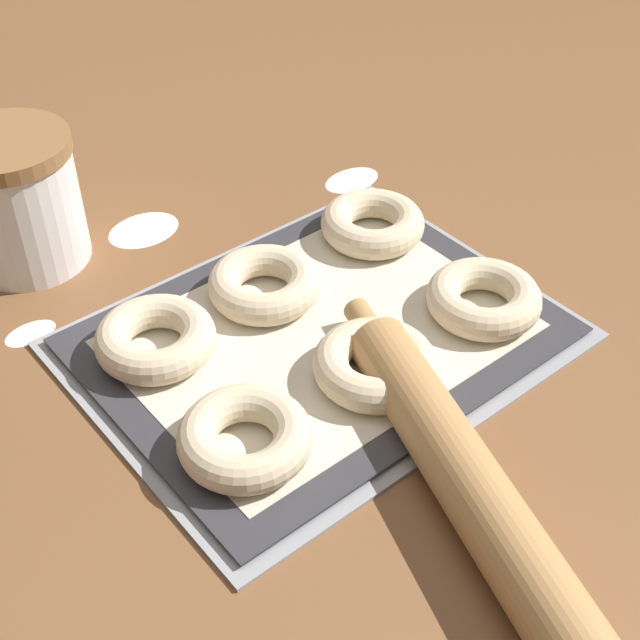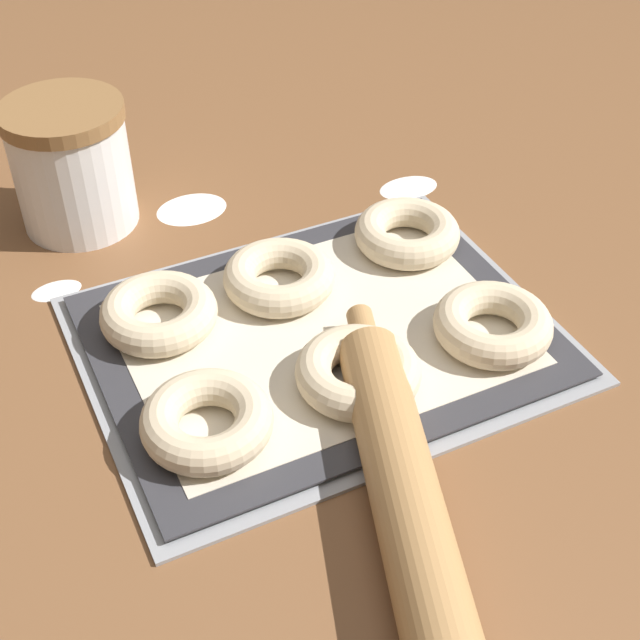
{
  "view_description": "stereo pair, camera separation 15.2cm",
  "coord_description": "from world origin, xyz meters",
  "px_view_note": "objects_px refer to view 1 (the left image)",
  "views": [
    {
      "loc": [
        -0.4,
        -0.51,
        0.58
      ],
      "look_at": [
        0.01,
        -0.01,
        0.03
      ],
      "focal_mm": 50.0,
      "sensor_mm": 36.0,
      "label": 1
    },
    {
      "loc": [
        -0.27,
        -0.59,
        0.58
      ],
      "look_at": [
        0.01,
        -0.01,
        0.03
      ],
      "focal_mm": 50.0,
      "sensor_mm": 36.0,
      "label": 2
    }
  ],
  "objects_px": {
    "bagel_back_right": "(373,223)",
    "baking_tray": "(320,339)",
    "bagel_front_center": "(375,364)",
    "bagel_front_right": "(484,298)",
    "bagel_back_left": "(155,339)",
    "rolling_pin": "(482,503)",
    "flour_canister": "(18,200)",
    "bagel_back_center": "(267,283)",
    "bagel_front_left": "(245,438)"
  },
  "relations": [
    {
      "from": "bagel_back_center",
      "to": "bagel_back_right",
      "type": "relative_size",
      "value": 1.0
    },
    {
      "from": "baking_tray",
      "to": "bagel_front_left",
      "type": "relative_size",
      "value": 3.92
    },
    {
      "from": "bagel_back_right",
      "to": "flour_canister",
      "type": "xyz_separation_m",
      "value": [
        -0.3,
        0.22,
        0.04
      ]
    },
    {
      "from": "bagel_front_center",
      "to": "bagel_front_left",
      "type": "bearing_deg",
      "value": 178.71
    },
    {
      "from": "bagel_front_left",
      "to": "bagel_front_center",
      "type": "xyz_separation_m",
      "value": [
        0.14,
        -0.0,
        0.0
      ]
    },
    {
      "from": "bagel_front_center",
      "to": "bagel_back_right",
      "type": "xyz_separation_m",
      "value": [
        0.15,
        0.17,
        0.0
      ]
    },
    {
      "from": "flour_canister",
      "to": "rolling_pin",
      "type": "height_order",
      "value": "flour_canister"
    },
    {
      "from": "bagel_front_right",
      "to": "rolling_pin",
      "type": "height_order",
      "value": "rolling_pin"
    },
    {
      "from": "bagel_front_left",
      "to": "bagel_back_left",
      "type": "height_order",
      "value": "same"
    },
    {
      "from": "baking_tray",
      "to": "bagel_front_right",
      "type": "bearing_deg",
      "value": -27.95
    },
    {
      "from": "bagel_front_left",
      "to": "bagel_back_right",
      "type": "relative_size",
      "value": 1.0
    },
    {
      "from": "bagel_front_center",
      "to": "bagel_front_right",
      "type": "xyz_separation_m",
      "value": [
        0.14,
        0.0,
        0.0
      ]
    },
    {
      "from": "bagel_front_right",
      "to": "bagel_front_left",
      "type": "bearing_deg",
      "value": 179.7
    },
    {
      "from": "bagel_back_left",
      "to": "bagel_front_left",
      "type": "bearing_deg",
      "value": -92.75
    },
    {
      "from": "bagel_back_left",
      "to": "rolling_pin",
      "type": "height_order",
      "value": "rolling_pin"
    },
    {
      "from": "baking_tray",
      "to": "bagel_back_left",
      "type": "relative_size",
      "value": 3.92
    },
    {
      "from": "bagel_front_right",
      "to": "bagel_back_center",
      "type": "xyz_separation_m",
      "value": [
        -0.15,
        0.15,
        0.0
      ]
    },
    {
      "from": "bagel_front_center",
      "to": "flour_canister",
      "type": "xyz_separation_m",
      "value": [
        -0.15,
        0.38,
        0.04
      ]
    },
    {
      "from": "bagel_front_left",
      "to": "bagel_back_left",
      "type": "relative_size",
      "value": 1.0
    },
    {
      "from": "bagel_front_left",
      "to": "bagel_front_center",
      "type": "height_order",
      "value": "same"
    },
    {
      "from": "bagel_back_center",
      "to": "rolling_pin",
      "type": "xyz_separation_m",
      "value": [
        -0.04,
        -0.32,
        0.0
      ]
    },
    {
      "from": "bagel_front_right",
      "to": "rolling_pin",
      "type": "relative_size",
      "value": 0.24
    },
    {
      "from": "bagel_back_center",
      "to": "rolling_pin",
      "type": "distance_m",
      "value": 0.32
    },
    {
      "from": "bagel_front_left",
      "to": "rolling_pin",
      "type": "relative_size",
      "value": 0.24
    },
    {
      "from": "bagel_front_left",
      "to": "bagel_front_center",
      "type": "relative_size",
      "value": 1.0
    },
    {
      "from": "bagel_front_left",
      "to": "bagel_back_right",
      "type": "distance_m",
      "value": 0.33
    },
    {
      "from": "bagel_front_center",
      "to": "rolling_pin",
      "type": "relative_size",
      "value": 0.24
    },
    {
      "from": "bagel_front_left",
      "to": "rolling_pin",
      "type": "xyz_separation_m",
      "value": [
        0.1,
        -0.17,
        0.0
      ]
    },
    {
      "from": "bagel_back_center",
      "to": "rolling_pin",
      "type": "relative_size",
      "value": 0.24
    },
    {
      "from": "baking_tray",
      "to": "bagel_back_left",
      "type": "distance_m",
      "value": 0.16
    },
    {
      "from": "flour_canister",
      "to": "bagel_back_left",
      "type": "bearing_deg",
      "value": -85.11
    },
    {
      "from": "bagel_front_center",
      "to": "bagel_back_center",
      "type": "relative_size",
      "value": 1.0
    },
    {
      "from": "bagel_front_left",
      "to": "bagel_front_right",
      "type": "bearing_deg",
      "value": -0.3
    },
    {
      "from": "bagel_front_right",
      "to": "rolling_pin",
      "type": "xyz_separation_m",
      "value": [
        -0.18,
        -0.17,
        0.0
      ]
    },
    {
      "from": "bagel_front_left",
      "to": "bagel_back_center",
      "type": "bearing_deg",
      "value": 47.96
    },
    {
      "from": "bagel_front_left",
      "to": "bagel_front_right",
      "type": "height_order",
      "value": "same"
    },
    {
      "from": "bagel_front_right",
      "to": "bagel_back_left",
      "type": "distance_m",
      "value": 0.32
    },
    {
      "from": "bagel_back_right",
      "to": "baking_tray",
      "type": "bearing_deg",
      "value": -148.99
    },
    {
      "from": "bagel_front_left",
      "to": "bagel_back_left",
      "type": "distance_m",
      "value": 0.15
    },
    {
      "from": "baking_tray",
      "to": "rolling_pin",
      "type": "xyz_separation_m",
      "value": [
        -0.04,
        -0.24,
        0.02
      ]
    },
    {
      "from": "flour_canister",
      "to": "bagel_back_right",
      "type": "bearing_deg",
      "value": -35.89
    },
    {
      "from": "bagel_front_center",
      "to": "bagel_back_left",
      "type": "xyz_separation_m",
      "value": [
        -0.13,
        0.15,
        0.0
      ]
    },
    {
      "from": "bagel_front_center",
      "to": "rolling_pin",
      "type": "bearing_deg",
      "value": -103.63
    },
    {
      "from": "rolling_pin",
      "to": "bagel_back_center",
      "type": "bearing_deg",
      "value": 83.58
    },
    {
      "from": "bagel_front_center",
      "to": "bagel_back_center",
      "type": "height_order",
      "value": "same"
    },
    {
      "from": "bagel_front_left",
      "to": "bagel_front_center",
      "type": "bearing_deg",
      "value": -1.29
    },
    {
      "from": "bagel_back_center",
      "to": "bagel_front_center",
      "type": "bearing_deg",
      "value": -88.52
    },
    {
      "from": "bagel_front_left",
      "to": "rolling_pin",
      "type": "distance_m",
      "value": 0.2
    },
    {
      "from": "bagel_back_left",
      "to": "bagel_front_right",
      "type": "bearing_deg",
      "value": -28.77
    },
    {
      "from": "bagel_front_right",
      "to": "bagel_back_left",
      "type": "height_order",
      "value": "same"
    }
  ]
}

